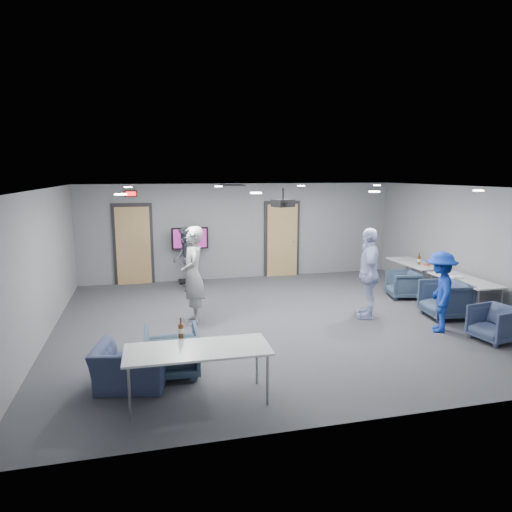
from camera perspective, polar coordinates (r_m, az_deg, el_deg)
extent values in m
plane|color=#3A3D42|center=(9.54, 3.27, -7.92)|extent=(9.00, 9.00, 0.00)
plane|color=silver|center=(9.07, 3.45, 8.50)|extent=(9.00, 9.00, 0.00)
cube|color=slate|center=(13.04, -1.84, 3.11)|extent=(9.00, 0.02, 2.70)
cube|color=slate|center=(5.62, 15.56, -6.98)|extent=(9.00, 0.02, 2.70)
cube|color=slate|center=(8.99, -25.21, -1.15)|extent=(0.02, 8.00, 2.70)
cube|color=slate|center=(11.37, 25.58, 1.04)|extent=(0.02, 8.00, 2.70)
cube|color=black|center=(12.77, -15.08, 1.39)|extent=(1.06, 0.06, 2.24)
cube|color=tan|center=(12.74, -15.08, 1.23)|extent=(0.90, 0.05, 2.10)
cylinder|color=gray|center=(12.69, -13.50, 1.04)|extent=(0.04, 0.10, 0.04)
cube|color=black|center=(13.35, 3.24, 2.10)|extent=(1.06, 0.06, 2.24)
cube|color=tan|center=(13.32, 3.29, 1.95)|extent=(0.90, 0.05, 2.10)
cylinder|color=gray|center=(13.38, 4.79, 1.76)|extent=(0.04, 0.10, 0.04)
cube|color=black|center=(12.61, -15.38, 7.53)|extent=(0.32, 0.06, 0.16)
cube|color=#FF0C0C|center=(12.57, -15.38, 7.52)|extent=(0.26, 0.02, 0.11)
cube|color=black|center=(11.67, -3.06, 8.83)|extent=(0.60, 0.60, 0.03)
cylinder|color=white|center=(6.87, -16.57, 7.39)|extent=(0.18, 0.18, 0.02)
cylinder|color=white|center=(10.47, -15.71, 8.30)|extent=(0.18, 0.18, 0.02)
cylinder|color=white|center=(7.07, 0.00, 7.89)|extent=(0.18, 0.18, 0.02)
cylinder|color=white|center=(10.60, -4.72, 8.66)|extent=(0.18, 0.18, 0.02)
cylinder|color=white|center=(7.79, 14.56, 7.79)|extent=(0.18, 0.18, 0.02)
cylinder|color=white|center=(11.09, 5.65, 8.72)|extent=(0.18, 0.18, 0.02)
cylinder|color=white|center=(8.91, 26.05, 7.36)|extent=(0.18, 0.18, 0.02)
cylinder|color=white|center=(11.91, 14.87, 8.54)|extent=(0.18, 0.18, 0.02)
imported|color=gray|center=(9.16, -7.89, -2.43)|extent=(0.51, 0.74, 1.96)
imported|color=#535664|center=(11.84, -8.80, -0.33)|extent=(0.65, 0.82, 1.64)
imported|color=silver|center=(9.74, 13.88, -2.09)|extent=(0.88, 1.20, 1.89)
imported|color=#18369F|center=(9.33, 22.01, -4.16)|extent=(1.00, 1.15, 1.55)
imported|color=#334459|center=(11.63, 17.91, -3.42)|extent=(0.84, 0.83, 0.65)
imported|color=#37465F|center=(10.34, 22.56, -5.05)|extent=(0.92, 0.90, 0.77)
imported|color=#3D4A6A|center=(9.32, 27.64, -7.49)|extent=(0.81, 0.79, 0.64)
imported|color=#384B61|center=(7.07, -10.46, -11.63)|extent=(0.80, 0.82, 0.73)
imported|color=#3C4569|center=(6.81, -15.33, -13.15)|extent=(1.13, 1.04, 0.63)
cube|color=silver|center=(12.36, 19.22, -0.85)|extent=(0.70, 1.68, 0.03)
cylinder|color=gray|center=(12.92, 16.30, -1.87)|extent=(0.04, 0.04, 0.70)
cylinder|color=gray|center=(11.67, 20.02, -3.37)|extent=(0.04, 0.04, 0.70)
cylinder|color=gray|center=(13.20, 18.33, -1.73)|extent=(0.04, 0.04, 0.70)
cylinder|color=gray|center=(11.97, 22.18, -3.17)|extent=(0.04, 0.04, 0.70)
cube|color=silver|center=(10.85, 24.66, -2.71)|extent=(0.71, 1.71, 0.03)
cylinder|color=gray|center=(11.37, 21.02, -3.78)|extent=(0.04, 0.04, 0.70)
cylinder|color=gray|center=(10.19, 25.98, -5.74)|extent=(0.04, 0.04, 0.70)
cylinder|color=gray|center=(11.69, 23.25, -3.56)|extent=(0.04, 0.04, 0.70)
cylinder|color=gray|center=(10.55, 28.29, -5.41)|extent=(0.04, 0.04, 0.70)
cube|color=silver|center=(6.13, -7.31, -11.52)|extent=(1.91, 0.83, 0.03)
cylinder|color=gray|center=(6.68, 0.10, -12.93)|extent=(0.04, 0.04, 0.70)
cylinder|color=gray|center=(6.55, -15.29, -13.80)|extent=(0.04, 0.04, 0.70)
cylinder|color=gray|center=(6.12, 1.45, -15.19)|extent=(0.04, 0.04, 0.70)
cylinder|color=gray|center=(5.98, -15.55, -16.24)|extent=(0.04, 0.04, 0.70)
cylinder|color=#4F2A0D|center=(6.50, -9.37, -9.19)|extent=(0.07, 0.07, 0.20)
cylinder|color=#4F2A0D|center=(6.45, -9.41, -7.98)|extent=(0.03, 0.03, 0.09)
cylinder|color=beige|center=(6.50, -9.37, -9.19)|extent=(0.08, 0.08, 0.07)
cylinder|color=#4F2A0D|center=(12.11, 19.70, -0.52)|extent=(0.07, 0.07, 0.21)
cylinder|color=#4F2A0D|center=(12.09, 19.74, 0.17)|extent=(0.03, 0.03, 0.09)
cylinder|color=beige|center=(12.11, 19.70, -0.52)|extent=(0.08, 0.08, 0.07)
cube|color=#BA3B2E|center=(12.10, 20.61, -1.00)|extent=(0.19, 0.16, 0.04)
cube|color=white|center=(10.80, 23.81, -2.47)|extent=(0.26, 0.20, 0.05)
cube|color=black|center=(12.81, -8.13, -3.12)|extent=(0.66, 0.47, 0.06)
cylinder|color=black|center=(12.69, -8.20, -0.54)|extent=(0.06, 0.06, 1.14)
cube|color=black|center=(12.59, -8.27, 2.22)|extent=(1.00, 0.07, 0.59)
cube|color=#6E185C|center=(12.54, -8.25, 2.19)|extent=(0.90, 0.01, 0.51)
cylinder|color=black|center=(9.09, 3.40, 7.75)|extent=(0.04, 0.04, 0.22)
cube|color=black|center=(9.10, 3.39, 6.62)|extent=(0.46, 0.43, 0.15)
cylinder|color=black|center=(8.93, 3.71, 6.54)|extent=(0.08, 0.06, 0.08)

